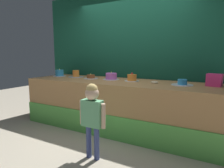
{
  "coord_description": "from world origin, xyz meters",
  "views": [
    {
      "loc": [
        1.56,
        -2.63,
        1.37
      ],
      "look_at": [
        -0.03,
        0.32,
        0.87
      ],
      "focal_mm": 30.69,
      "sensor_mm": 36.0,
      "label": 1
    }
  ],
  "objects_px": {
    "cake_right": "(132,78)",
    "cake_center_left": "(91,77)",
    "cake_left": "(76,74)",
    "cake_far_right": "(182,83)",
    "child_figure": "(92,111)",
    "cake_far_left": "(60,73)",
    "pink_box": "(214,80)",
    "cake_center_right": "(111,77)",
    "donut": "(155,82)"
  },
  "relations": [
    {
      "from": "cake_far_left",
      "to": "cake_far_right",
      "type": "distance_m",
      "value": 2.67
    },
    {
      "from": "cake_far_left",
      "to": "cake_center_right",
      "type": "height_order",
      "value": "cake_far_left"
    },
    {
      "from": "child_figure",
      "to": "cake_center_left",
      "type": "distance_m",
      "value": 1.51
    },
    {
      "from": "cake_right",
      "to": "pink_box",
      "type": "bearing_deg",
      "value": 2.97
    },
    {
      "from": "cake_left",
      "to": "cake_far_right",
      "type": "xyz_separation_m",
      "value": [
        2.23,
        -0.1,
        -0.03
      ]
    },
    {
      "from": "child_figure",
      "to": "pink_box",
      "type": "bearing_deg",
      "value": 43.83
    },
    {
      "from": "donut",
      "to": "cake_right",
      "type": "bearing_deg",
      "value": 170.9
    },
    {
      "from": "child_figure",
      "to": "cake_right",
      "type": "bearing_deg",
      "value": 88.41
    },
    {
      "from": "child_figure",
      "to": "donut",
      "type": "relative_size",
      "value": 8.29
    },
    {
      "from": "pink_box",
      "to": "cake_far_right",
      "type": "bearing_deg",
      "value": -163.46
    },
    {
      "from": "cake_far_left",
      "to": "cake_center_right",
      "type": "distance_m",
      "value": 1.34
    },
    {
      "from": "donut",
      "to": "cake_far_right",
      "type": "height_order",
      "value": "cake_far_right"
    },
    {
      "from": "cake_center_right",
      "to": "cake_center_left",
      "type": "bearing_deg",
      "value": -172.62
    },
    {
      "from": "child_figure",
      "to": "pink_box",
      "type": "distance_m",
      "value": 1.93
    },
    {
      "from": "cake_left",
      "to": "cake_far_right",
      "type": "bearing_deg",
      "value": -2.69
    },
    {
      "from": "child_figure",
      "to": "cake_far_right",
      "type": "bearing_deg",
      "value": 51.98
    },
    {
      "from": "pink_box",
      "to": "cake_right",
      "type": "height_order",
      "value": "pink_box"
    },
    {
      "from": "cake_far_left",
      "to": "cake_far_right",
      "type": "relative_size",
      "value": 0.87
    },
    {
      "from": "donut",
      "to": "cake_right",
      "type": "relative_size",
      "value": 0.45
    },
    {
      "from": "child_figure",
      "to": "cake_center_right",
      "type": "bearing_deg",
      "value": 107.94
    },
    {
      "from": "cake_far_left",
      "to": "cake_center_right",
      "type": "xyz_separation_m",
      "value": [
        1.34,
        0.02,
        -0.01
      ]
    },
    {
      "from": "pink_box",
      "to": "cake_center_right",
      "type": "relative_size",
      "value": 0.64
    },
    {
      "from": "cake_left",
      "to": "cake_center_left",
      "type": "bearing_deg",
      "value": -9.84
    },
    {
      "from": "cake_far_left",
      "to": "cake_center_right",
      "type": "bearing_deg",
      "value": 0.69
    },
    {
      "from": "child_figure",
      "to": "cake_left",
      "type": "xyz_separation_m",
      "value": [
        -1.3,
        1.29,
        0.3
      ]
    },
    {
      "from": "cake_center_left",
      "to": "cake_far_left",
      "type": "bearing_deg",
      "value": 177.33
    },
    {
      "from": "child_figure",
      "to": "cake_far_right",
      "type": "distance_m",
      "value": 1.53
    },
    {
      "from": "cake_far_left",
      "to": "cake_center_right",
      "type": "relative_size",
      "value": 0.9
    },
    {
      "from": "pink_box",
      "to": "cake_far_right",
      "type": "relative_size",
      "value": 0.62
    },
    {
      "from": "pink_box",
      "to": "cake_center_left",
      "type": "bearing_deg",
      "value": -177.3
    },
    {
      "from": "cake_far_left",
      "to": "pink_box",
      "type": "bearing_deg",
      "value": 1.16
    },
    {
      "from": "cake_far_left",
      "to": "cake_right",
      "type": "distance_m",
      "value": 1.78
    },
    {
      "from": "donut",
      "to": "cake_far_right",
      "type": "bearing_deg",
      "value": 1.08
    },
    {
      "from": "cake_far_left",
      "to": "cake_center_left",
      "type": "height_order",
      "value": "cake_far_left"
    },
    {
      "from": "cake_left",
      "to": "cake_right",
      "type": "relative_size",
      "value": 1.26
    },
    {
      "from": "cake_left",
      "to": "cake_center_right",
      "type": "bearing_deg",
      "value": -1.26
    },
    {
      "from": "pink_box",
      "to": "child_figure",
      "type": "bearing_deg",
      "value": -136.17
    },
    {
      "from": "child_figure",
      "to": "cake_left",
      "type": "distance_m",
      "value": 1.86
    },
    {
      "from": "cake_left",
      "to": "cake_far_right",
      "type": "height_order",
      "value": "cake_left"
    },
    {
      "from": "cake_right",
      "to": "cake_center_left",
      "type": "bearing_deg",
      "value": -177.72
    },
    {
      "from": "cake_right",
      "to": "child_figure",
      "type": "bearing_deg",
      "value": -91.59
    },
    {
      "from": "pink_box",
      "to": "cake_left",
      "type": "bearing_deg",
      "value": -179.41
    },
    {
      "from": "cake_far_left",
      "to": "cake_left",
      "type": "distance_m",
      "value": 0.45
    },
    {
      "from": "cake_center_right",
      "to": "cake_far_right",
      "type": "xyz_separation_m",
      "value": [
        1.34,
        -0.09,
        -0.03
      ]
    },
    {
      "from": "cake_center_right",
      "to": "cake_far_left",
      "type": "bearing_deg",
      "value": -179.31
    },
    {
      "from": "pink_box",
      "to": "donut",
      "type": "height_order",
      "value": "pink_box"
    },
    {
      "from": "cake_far_right",
      "to": "child_figure",
      "type": "bearing_deg",
      "value": -128.02
    },
    {
      "from": "child_figure",
      "to": "donut",
      "type": "xyz_separation_m",
      "value": [
        0.48,
        1.17,
        0.26
      ]
    },
    {
      "from": "cake_far_left",
      "to": "cake_far_right",
      "type": "height_order",
      "value": "cake_far_left"
    },
    {
      "from": "cake_left",
      "to": "cake_right",
      "type": "distance_m",
      "value": 1.34
    }
  ]
}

